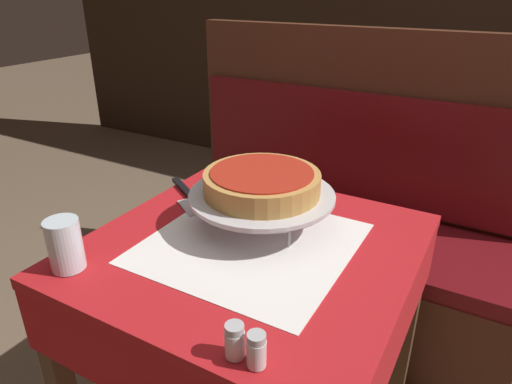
{
  "coord_description": "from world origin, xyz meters",
  "views": [
    {
      "loc": [
        0.48,
        -0.83,
        1.31
      ],
      "look_at": [
        -0.02,
        0.06,
        0.83
      ],
      "focal_mm": 32.0,
      "sensor_mm": 36.0,
      "label": 1
    }
  ],
  "objects_px": {
    "dining_table_rear": "(429,119)",
    "condiment_caddy": "(440,95)",
    "dining_table_front": "(251,282)",
    "pizza_pan_stand": "(262,196)",
    "booth_bench": "(333,242)",
    "salt_shaker": "(235,341)",
    "pepper_shaker": "(256,350)",
    "pizza_server": "(191,197)",
    "water_glass_near": "(65,245)",
    "deep_dish_pizza": "(262,182)"
  },
  "relations": [
    {
      "from": "pizza_server",
      "to": "water_glass_near",
      "type": "distance_m",
      "value": 0.43
    },
    {
      "from": "dining_table_rear",
      "to": "deep_dish_pizza",
      "type": "height_order",
      "value": "deep_dish_pizza"
    },
    {
      "from": "pizza_pan_stand",
      "to": "water_glass_near",
      "type": "height_order",
      "value": "water_glass_near"
    },
    {
      "from": "dining_table_rear",
      "to": "pepper_shaker",
      "type": "relative_size",
      "value": 11.33
    },
    {
      "from": "salt_shaker",
      "to": "dining_table_front",
      "type": "bearing_deg",
      "value": 116.02
    },
    {
      "from": "pizza_server",
      "to": "water_glass_near",
      "type": "relative_size",
      "value": 2.06
    },
    {
      "from": "dining_table_front",
      "to": "salt_shaker",
      "type": "relative_size",
      "value": 11.64
    },
    {
      "from": "dining_table_front",
      "to": "dining_table_rear",
      "type": "relative_size",
      "value": 1.04
    },
    {
      "from": "dining_table_front",
      "to": "pizza_pan_stand",
      "type": "xyz_separation_m",
      "value": [
        -0.02,
        0.09,
        0.2
      ]
    },
    {
      "from": "pizza_pan_stand",
      "to": "booth_bench",
      "type": "bearing_deg",
      "value": 91.45
    },
    {
      "from": "dining_table_rear",
      "to": "condiment_caddy",
      "type": "xyz_separation_m",
      "value": [
        0.04,
        -0.05,
        0.15
      ]
    },
    {
      "from": "salt_shaker",
      "to": "deep_dish_pizza",
      "type": "bearing_deg",
      "value": 113.26
    },
    {
      "from": "pepper_shaker",
      "to": "deep_dish_pizza",
      "type": "bearing_deg",
      "value": 117.86
    },
    {
      "from": "dining_table_rear",
      "to": "deep_dish_pizza",
      "type": "distance_m",
      "value": 1.65
    },
    {
      "from": "pizza_server",
      "to": "pepper_shaker",
      "type": "xyz_separation_m",
      "value": [
        0.48,
        -0.46,
        0.03
      ]
    },
    {
      "from": "pizza_pan_stand",
      "to": "condiment_caddy",
      "type": "distance_m",
      "value": 1.59
    },
    {
      "from": "booth_bench",
      "to": "salt_shaker",
      "type": "relative_size",
      "value": 21.34
    },
    {
      "from": "pizza_pan_stand",
      "to": "water_glass_near",
      "type": "bearing_deg",
      "value": -125.98
    },
    {
      "from": "dining_table_front",
      "to": "pizza_pan_stand",
      "type": "bearing_deg",
      "value": 102.35
    },
    {
      "from": "dining_table_front",
      "to": "deep_dish_pizza",
      "type": "distance_m",
      "value": 0.26
    },
    {
      "from": "deep_dish_pizza",
      "to": "condiment_caddy",
      "type": "distance_m",
      "value": 1.59
    },
    {
      "from": "dining_table_front",
      "to": "pepper_shaker",
      "type": "distance_m",
      "value": 0.42
    },
    {
      "from": "pepper_shaker",
      "to": "pizza_pan_stand",
      "type": "bearing_deg",
      "value": 117.86
    },
    {
      "from": "dining_table_rear",
      "to": "deep_dish_pizza",
      "type": "bearing_deg",
      "value": -94.67
    },
    {
      "from": "booth_bench",
      "to": "deep_dish_pizza",
      "type": "relative_size",
      "value": 4.74
    },
    {
      "from": "pizza_server",
      "to": "dining_table_rear",
      "type": "bearing_deg",
      "value": 76.11
    },
    {
      "from": "dining_table_front",
      "to": "salt_shaker",
      "type": "height_order",
      "value": "salt_shaker"
    },
    {
      "from": "dining_table_rear",
      "to": "booth_bench",
      "type": "bearing_deg",
      "value": -98.58
    },
    {
      "from": "pizza_pan_stand",
      "to": "salt_shaker",
      "type": "distance_m",
      "value": 0.46
    },
    {
      "from": "salt_shaker",
      "to": "pepper_shaker",
      "type": "height_order",
      "value": "same"
    },
    {
      "from": "dining_table_front",
      "to": "booth_bench",
      "type": "bearing_deg",
      "value": 92.85
    },
    {
      "from": "pepper_shaker",
      "to": "salt_shaker",
      "type": "bearing_deg",
      "value": -180.0
    },
    {
      "from": "dining_table_front",
      "to": "pizza_pan_stand",
      "type": "distance_m",
      "value": 0.22
    },
    {
      "from": "pizza_pan_stand",
      "to": "deep_dish_pizza",
      "type": "relative_size",
      "value": 1.27
    },
    {
      "from": "dining_table_front",
      "to": "pepper_shaker",
      "type": "height_order",
      "value": "pepper_shaker"
    },
    {
      "from": "dining_table_rear",
      "to": "deep_dish_pizza",
      "type": "xyz_separation_m",
      "value": [
        -0.13,
        -1.63,
        0.22
      ]
    },
    {
      "from": "deep_dish_pizza",
      "to": "water_glass_near",
      "type": "bearing_deg",
      "value": -125.98
    },
    {
      "from": "dining_table_front",
      "to": "condiment_caddy",
      "type": "relative_size",
      "value": 4.27
    },
    {
      "from": "salt_shaker",
      "to": "pepper_shaker",
      "type": "distance_m",
      "value": 0.04
    },
    {
      "from": "booth_bench",
      "to": "pizza_pan_stand",
      "type": "height_order",
      "value": "booth_bench"
    },
    {
      "from": "deep_dish_pizza",
      "to": "dining_table_front",
      "type": "bearing_deg",
      "value": -77.65
    },
    {
      "from": "pizza_server",
      "to": "pepper_shaker",
      "type": "distance_m",
      "value": 0.67
    },
    {
      "from": "deep_dish_pizza",
      "to": "water_glass_near",
      "type": "xyz_separation_m",
      "value": [
        -0.28,
        -0.38,
        -0.06
      ]
    },
    {
      "from": "salt_shaker",
      "to": "booth_bench",
      "type": "bearing_deg",
      "value": 100.57
    },
    {
      "from": "deep_dish_pizza",
      "to": "booth_bench",
      "type": "bearing_deg",
      "value": 91.45
    },
    {
      "from": "dining_table_rear",
      "to": "deep_dish_pizza",
      "type": "relative_size",
      "value": 2.48
    },
    {
      "from": "dining_table_front",
      "to": "pizza_server",
      "type": "distance_m",
      "value": 0.33
    },
    {
      "from": "booth_bench",
      "to": "water_glass_near",
      "type": "relative_size",
      "value": 11.81
    },
    {
      "from": "dining_table_front",
      "to": "booth_bench",
      "type": "xyz_separation_m",
      "value": [
        -0.04,
        0.73,
        -0.28
      ]
    },
    {
      "from": "pizza_pan_stand",
      "to": "pizza_server",
      "type": "height_order",
      "value": "pizza_pan_stand"
    }
  ]
}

